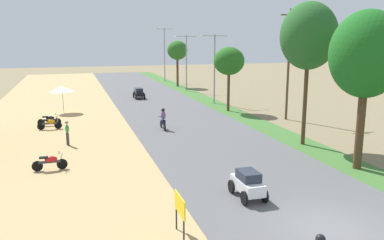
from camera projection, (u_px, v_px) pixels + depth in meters
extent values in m
plane|color=#7A6B4C|center=(328.00, 230.00, 14.63)|extent=(180.00, 180.00, 0.00)
cube|color=#565659|center=(328.00, 229.00, 14.62)|extent=(9.00, 140.00, 0.08)
cylinder|color=black|center=(62.00, 164.00, 21.22)|extent=(0.56, 0.06, 0.56)
cylinder|color=black|center=(37.00, 166.00, 20.87)|extent=(0.56, 0.06, 0.56)
cube|color=#333338|center=(50.00, 162.00, 21.01)|extent=(1.12, 0.12, 0.12)
ellipsoid|color=red|center=(51.00, 159.00, 21.00)|extent=(0.64, 0.28, 0.32)
cube|color=black|center=(44.00, 158.00, 20.88)|extent=(0.44, 0.20, 0.10)
cylinder|color=#A5A8AD|center=(61.00, 159.00, 21.15)|extent=(0.26, 0.05, 0.68)
cylinder|color=black|center=(59.00, 153.00, 21.06)|extent=(0.04, 0.54, 0.04)
cylinder|color=black|center=(58.00, 125.00, 30.64)|extent=(0.56, 0.06, 0.56)
cylinder|color=black|center=(41.00, 126.00, 30.28)|extent=(0.56, 0.06, 0.56)
cube|color=#333338|center=(49.00, 123.00, 30.42)|extent=(1.12, 0.12, 0.12)
ellipsoid|color=orange|center=(50.00, 122.00, 30.42)|extent=(0.64, 0.28, 0.32)
cube|color=black|center=(45.00, 120.00, 30.29)|extent=(0.44, 0.20, 0.10)
cylinder|color=#A5A8AD|center=(57.00, 122.00, 30.56)|extent=(0.26, 0.05, 0.68)
cylinder|color=black|center=(56.00, 117.00, 30.47)|extent=(0.04, 0.54, 0.04)
cylinder|color=black|center=(58.00, 122.00, 31.99)|extent=(0.56, 0.06, 0.56)
cylinder|color=black|center=(41.00, 122.00, 31.64)|extent=(0.56, 0.06, 0.56)
cube|color=#333338|center=(49.00, 120.00, 31.78)|extent=(1.12, 0.12, 0.12)
ellipsoid|color=black|center=(50.00, 118.00, 31.78)|extent=(0.64, 0.28, 0.32)
cube|color=black|center=(45.00, 117.00, 31.65)|extent=(0.44, 0.20, 0.10)
cylinder|color=#A5A8AD|center=(56.00, 118.00, 31.92)|extent=(0.26, 0.05, 0.68)
cylinder|color=black|center=(55.00, 114.00, 31.83)|extent=(0.04, 0.54, 0.04)
cylinder|color=#262628|center=(184.00, 231.00, 13.58)|extent=(0.06, 0.06, 0.80)
cylinder|color=#262628|center=(176.00, 219.00, 14.52)|extent=(0.06, 0.06, 0.80)
cube|color=yellow|center=(180.00, 205.00, 13.90)|extent=(0.04, 1.30, 0.70)
cylinder|color=#99999E|center=(63.00, 102.00, 37.14)|extent=(0.05, 0.05, 2.10)
cone|color=white|center=(62.00, 89.00, 36.89)|extent=(2.20, 2.20, 0.55)
cylinder|color=#33333D|center=(67.00, 139.00, 26.00)|extent=(0.14, 0.14, 0.82)
cylinder|color=#33333D|center=(68.00, 139.00, 25.85)|extent=(0.14, 0.14, 0.82)
ellipsoid|color=#338C3F|center=(67.00, 129.00, 25.79)|extent=(0.33, 0.41, 0.56)
sphere|color=#9E7556|center=(67.00, 123.00, 25.70)|extent=(0.22, 0.22, 0.22)
cylinder|color=#4C351E|center=(360.00, 124.00, 20.94)|extent=(0.43, 0.43, 4.83)
ellipsoid|color=#1A5F1B|center=(367.00, 54.00, 20.20)|extent=(3.74, 3.74, 4.47)
cylinder|color=#4C351E|center=(305.00, 100.00, 25.69)|extent=(0.26, 0.26, 5.83)
ellipsoid|color=#245B24|center=(309.00, 36.00, 24.87)|extent=(3.58, 3.58, 4.21)
cylinder|color=#4C351E|center=(228.00, 90.00, 37.86)|extent=(0.26, 0.26, 4.02)
ellipsoid|color=#215E1A|center=(229.00, 61.00, 37.31)|extent=(2.88, 2.88, 2.63)
cylinder|color=#4C351E|center=(178.00, 71.00, 57.09)|extent=(0.31, 0.31, 4.41)
ellipsoid|color=#286120|center=(177.00, 50.00, 56.50)|extent=(2.88, 2.88, 2.71)
cylinder|color=gray|center=(214.00, 69.00, 41.95)|extent=(0.16, 0.16, 7.23)
cylinder|color=gray|center=(208.00, 36.00, 41.05)|extent=(1.40, 0.08, 0.08)
ellipsoid|color=silver|center=(202.00, 36.00, 40.86)|extent=(0.36, 0.20, 0.14)
cylinder|color=gray|center=(221.00, 36.00, 41.45)|extent=(1.40, 0.08, 0.08)
ellipsoid|color=silver|center=(227.00, 36.00, 41.66)|extent=(0.36, 0.20, 0.14)
cylinder|color=gray|center=(186.00, 63.00, 51.94)|extent=(0.16, 0.16, 7.21)
cylinder|color=gray|center=(181.00, 36.00, 51.04)|extent=(1.40, 0.08, 0.08)
ellipsoid|color=silver|center=(176.00, 37.00, 50.86)|extent=(0.36, 0.20, 0.14)
cylinder|color=gray|center=(192.00, 36.00, 51.44)|extent=(1.40, 0.08, 0.08)
ellipsoid|color=silver|center=(197.00, 37.00, 51.66)|extent=(0.36, 0.20, 0.14)
cylinder|color=gray|center=(165.00, 55.00, 63.63)|extent=(0.16, 0.16, 8.40)
cylinder|color=gray|center=(160.00, 29.00, 62.61)|extent=(1.40, 0.08, 0.08)
ellipsoid|color=silver|center=(155.00, 29.00, 62.42)|extent=(0.36, 0.20, 0.14)
cylinder|color=gray|center=(168.00, 29.00, 63.01)|extent=(1.40, 0.08, 0.08)
ellipsoid|color=silver|center=(173.00, 29.00, 63.22)|extent=(0.36, 0.20, 0.14)
cylinder|color=brown|center=(288.00, 66.00, 33.63)|extent=(0.20, 0.20, 9.28)
cube|color=#473323|center=(291.00, 15.00, 32.79)|extent=(1.80, 0.10, 0.10)
cube|color=silver|center=(248.00, 185.00, 17.31)|extent=(0.84, 1.95, 0.50)
cube|color=#232B38|center=(248.00, 176.00, 17.18)|extent=(0.77, 1.10, 0.40)
cylinder|color=black|center=(231.00, 187.00, 17.89)|extent=(0.10, 0.60, 0.60)
cylinder|color=black|center=(250.00, 184.00, 18.16)|extent=(0.10, 0.60, 0.60)
cylinder|color=black|center=(244.00, 198.00, 16.58)|extent=(0.10, 0.60, 0.60)
cylinder|color=black|center=(265.00, 196.00, 16.85)|extent=(0.10, 0.60, 0.60)
cube|color=black|center=(139.00, 93.00, 45.87)|extent=(0.88, 2.25, 0.44)
cube|color=#232B38|center=(139.00, 90.00, 45.88)|extent=(0.81, 1.30, 0.40)
cylinder|color=black|center=(134.00, 95.00, 46.54)|extent=(0.11, 0.64, 0.64)
cylinder|color=black|center=(142.00, 95.00, 46.82)|extent=(0.11, 0.64, 0.64)
cylinder|color=black|center=(136.00, 97.00, 45.02)|extent=(0.11, 0.64, 0.64)
cylinder|color=black|center=(144.00, 96.00, 45.30)|extent=(0.11, 0.64, 0.64)
sphere|color=black|center=(320.00, 239.00, 10.76)|extent=(0.28, 0.28, 0.28)
cylinder|color=black|center=(161.00, 124.00, 31.00)|extent=(0.06, 0.56, 0.56)
cylinder|color=black|center=(165.00, 127.00, 29.84)|extent=(0.06, 0.56, 0.56)
cube|color=#333338|center=(163.00, 123.00, 30.39)|extent=(0.12, 1.12, 0.12)
ellipsoid|color=#1E4CA5|center=(163.00, 121.00, 30.43)|extent=(0.28, 0.64, 0.32)
cube|color=black|center=(164.00, 121.00, 30.07)|extent=(0.20, 0.44, 0.10)
cylinder|color=#A5A8AD|center=(161.00, 121.00, 30.89)|extent=(0.05, 0.26, 0.68)
cylinder|color=black|center=(161.00, 116.00, 30.76)|extent=(0.54, 0.04, 0.04)
ellipsoid|color=#724C8C|center=(163.00, 115.00, 30.07)|extent=(0.36, 0.28, 0.64)
sphere|color=black|center=(163.00, 110.00, 30.02)|extent=(0.28, 0.28, 0.28)
cylinder|color=#2D2D38|center=(161.00, 123.00, 30.25)|extent=(0.12, 0.12, 0.48)
cylinder|color=#2D2D38|center=(165.00, 123.00, 30.33)|extent=(0.12, 0.12, 0.48)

